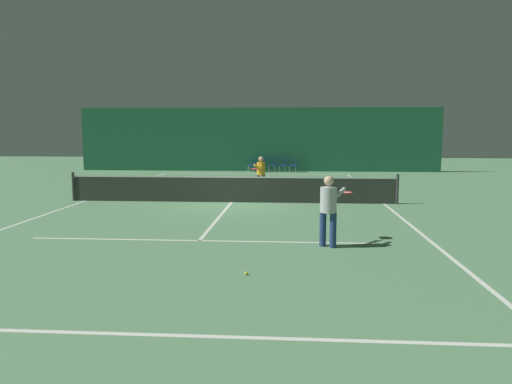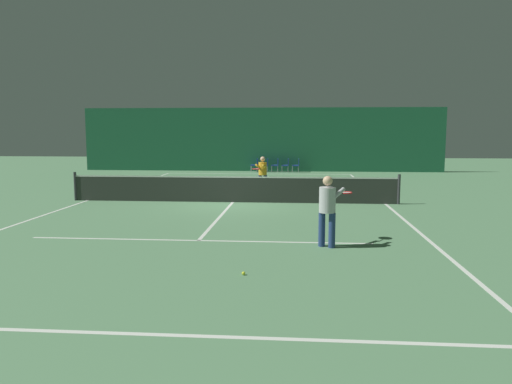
# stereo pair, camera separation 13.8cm
# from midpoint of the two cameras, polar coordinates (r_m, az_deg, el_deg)

# --- Properties ---
(ground_plane) EXTENTS (60.00, 60.00, 0.00)m
(ground_plane) POSITION_cam_midpoint_polar(r_m,az_deg,el_deg) (18.28, -2.44, -1.17)
(ground_plane) COLOR #56845B
(backdrop_curtain) EXTENTS (23.00, 0.12, 4.03)m
(backdrop_curtain) POSITION_cam_midpoint_polar(r_m,az_deg,el_deg) (31.99, 0.66, 6.01)
(backdrop_curtain) COLOR #1E5B3D
(backdrop_curtain) RESTS_ON ground
(court_line_baseline_far) EXTENTS (11.00, 0.10, 0.00)m
(court_line_baseline_far) POSITION_cam_midpoint_polar(r_m,az_deg,el_deg) (30.05, 0.38, 2.09)
(court_line_baseline_far) COLOR silver
(court_line_baseline_far) RESTS_ON ground
(court_line_baseline_near) EXTENTS (11.00, 0.10, 0.00)m
(court_line_baseline_near) POSITION_cam_midpoint_polar(r_m,az_deg,el_deg) (6.97, -15.16, -15.31)
(court_line_baseline_near) COLOR silver
(court_line_baseline_near) RESTS_ON ground
(court_line_service_far) EXTENTS (8.25, 0.10, 0.00)m
(court_line_service_far) POSITION_cam_midpoint_polar(r_m,az_deg,el_deg) (24.59, -0.59, 0.97)
(court_line_service_far) COLOR silver
(court_line_service_far) RESTS_ON ground
(court_line_service_near) EXTENTS (8.25, 0.10, 0.00)m
(court_line_service_near) POSITION_cam_midpoint_polar(r_m,az_deg,el_deg) (12.05, -6.25, -5.53)
(court_line_service_near) COLOR silver
(court_line_service_near) RESTS_ON ground
(court_line_sideline_left) EXTENTS (0.10, 23.80, 0.00)m
(court_line_sideline_left) POSITION_cam_midpoint_polar(r_m,az_deg,el_deg) (19.73, -18.51, -0.92)
(court_line_sideline_left) COLOR silver
(court_line_sideline_left) RESTS_ON ground
(court_line_sideline_right) EXTENTS (0.10, 23.80, 0.00)m
(court_line_sideline_right) POSITION_cam_midpoint_polar(r_m,az_deg,el_deg) (18.42, 14.79, -1.33)
(court_line_sideline_right) COLOR silver
(court_line_sideline_right) RESTS_ON ground
(court_line_centre) EXTENTS (0.10, 12.80, 0.00)m
(court_line_centre) POSITION_cam_midpoint_polar(r_m,az_deg,el_deg) (18.28, -2.44, -1.17)
(court_line_centre) COLOR silver
(court_line_centre) RESTS_ON ground
(tennis_net) EXTENTS (12.00, 0.10, 1.07)m
(tennis_net) POSITION_cam_midpoint_polar(r_m,az_deg,el_deg) (18.21, -2.45, 0.42)
(tennis_net) COLOR #2D332D
(tennis_net) RESTS_ON ground
(player_near) EXTENTS (0.96, 1.33, 1.61)m
(player_near) POSITION_cam_midpoint_polar(r_m,az_deg,el_deg) (11.33, 8.59, -1.55)
(player_near) COLOR navy
(player_near) RESTS_ON ground
(player_far) EXTENTS (0.60, 1.33, 1.52)m
(player_far) POSITION_cam_midpoint_polar(r_m,az_deg,el_deg) (20.96, 0.92, 2.34)
(player_far) COLOR navy
(player_far) RESTS_ON ground
(courtside_chair_0) EXTENTS (0.44, 0.44, 0.84)m
(courtside_chair_0) POSITION_cam_midpoint_polar(r_m,az_deg,el_deg) (31.54, 0.06, 3.21)
(courtside_chair_0) COLOR #99999E
(courtside_chair_0) RESTS_ON ground
(courtside_chair_1) EXTENTS (0.44, 0.44, 0.84)m
(courtside_chair_1) POSITION_cam_midpoint_polar(r_m,az_deg,el_deg) (31.49, 1.24, 3.20)
(courtside_chair_1) COLOR #99999E
(courtside_chair_1) RESTS_ON ground
(courtside_chair_2) EXTENTS (0.44, 0.44, 0.84)m
(courtside_chair_2) POSITION_cam_midpoint_polar(r_m,az_deg,el_deg) (31.46, 2.43, 3.19)
(courtside_chair_2) COLOR #99999E
(courtside_chair_2) RESTS_ON ground
(courtside_chair_3) EXTENTS (0.44, 0.44, 0.84)m
(courtside_chair_3) POSITION_cam_midpoint_polar(r_m,az_deg,el_deg) (31.44, 3.61, 3.18)
(courtside_chair_3) COLOR #99999E
(courtside_chair_3) RESTS_ON ground
(courtside_chair_4) EXTENTS (0.44, 0.44, 0.84)m
(courtside_chair_4) POSITION_cam_midpoint_polar(r_m,az_deg,el_deg) (31.43, 4.80, 3.17)
(courtside_chair_4) COLOR #99999E
(courtside_chair_4) RESTS_ON ground
(tennis_ball) EXTENTS (0.07, 0.07, 0.07)m
(tennis_ball) POSITION_cam_midpoint_polar(r_m,az_deg,el_deg) (9.21, -1.00, -9.27)
(tennis_ball) COLOR #D1DB33
(tennis_ball) RESTS_ON ground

